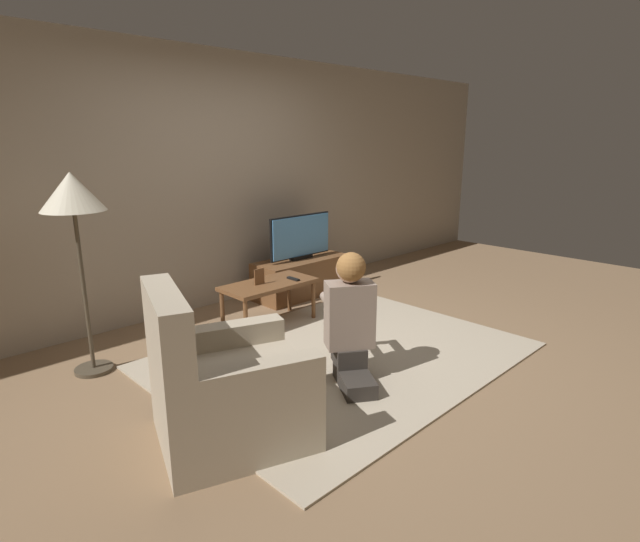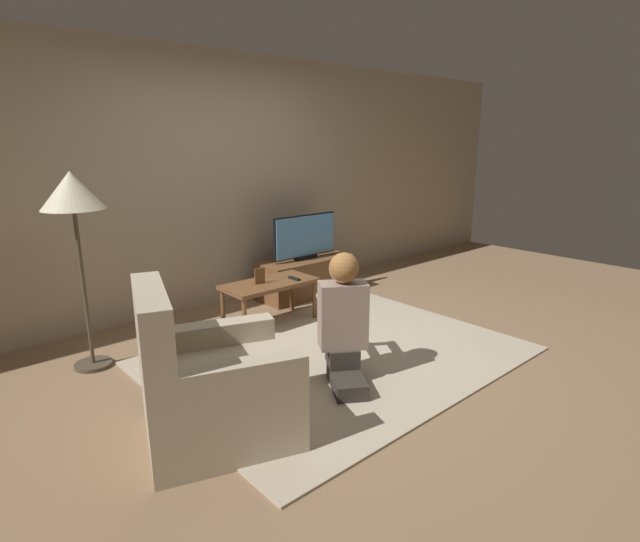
{
  "view_description": "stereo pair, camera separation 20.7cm",
  "coord_description": "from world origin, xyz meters",
  "px_view_note": "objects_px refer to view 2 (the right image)",
  "views": [
    {
      "loc": [
        -2.78,
        -2.57,
        1.73
      ],
      "look_at": [
        0.31,
        0.59,
        0.56
      ],
      "focal_mm": 28.0,
      "sensor_mm": 36.0,
      "label": 1
    },
    {
      "loc": [
        -2.63,
        -2.71,
        1.73
      ],
      "look_at": [
        0.31,
        0.59,
        0.56
      ],
      "focal_mm": 28.0,
      "sensor_mm": 36.0,
      "label": 2
    }
  ],
  "objects_px": {
    "floor_lamp": "(73,200)",
    "coffee_table": "(270,287)",
    "armchair": "(212,390)",
    "tv": "(305,237)",
    "person_kneeling": "(343,317)"
  },
  "relations": [
    {
      "from": "floor_lamp",
      "to": "tv",
      "type": "bearing_deg",
      "value": 7.46
    },
    {
      "from": "coffee_table",
      "to": "person_kneeling",
      "type": "distance_m",
      "value": 1.33
    },
    {
      "from": "tv",
      "to": "coffee_table",
      "type": "xyz_separation_m",
      "value": [
        -0.86,
        -0.5,
        -0.3
      ]
    },
    {
      "from": "floor_lamp",
      "to": "armchair",
      "type": "relative_size",
      "value": 1.44
    },
    {
      "from": "tv",
      "to": "armchair",
      "type": "bearing_deg",
      "value": -141.07
    },
    {
      "from": "floor_lamp",
      "to": "person_kneeling",
      "type": "xyz_separation_m",
      "value": [
        1.3,
        -1.47,
        -0.8
      ]
    },
    {
      "from": "floor_lamp",
      "to": "coffee_table",
      "type": "bearing_deg",
      "value": -6.39
    },
    {
      "from": "coffee_table",
      "to": "floor_lamp",
      "type": "distance_m",
      "value": 1.85
    },
    {
      "from": "tv",
      "to": "person_kneeling",
      "type": "relative_size",
      "value": 0.89
    },
    {
      "from": "tv",
      "to": "armchair",
      "type": "distance_m",
      "value": 2.89
    },
    {
      "from": "tv",
      "to": "armchair",
      "type": "relative_size",
      "value": 0.81
    },
    {
      "from": "coffee_table",
      "to": "tv",
      "type": "bearing_deg",
      "value": 30.04
    },
    {
      "from": "person_kneeling",
      "to": "tv",
      "type": "bearing_deg",
      "value": -89.95
    },
    {
      "from": "coffee_table",
      "to": "person_kneeling",
      "type": "xyz_separation_m",
      "value": [
        -0.29,
        -1.3,
        0.13
      ]
    },
    {
      "from": "floor_lamp",
      "to": "person_kneeling",
      "type": "distance_m",
      "value": 2.12
    }
  ]
}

